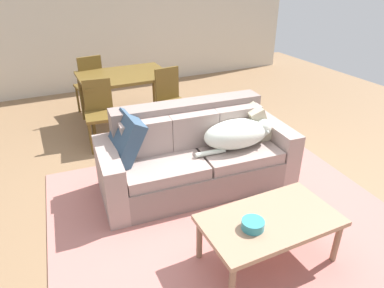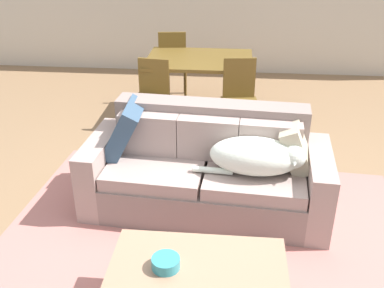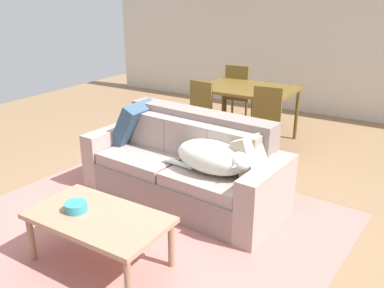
# 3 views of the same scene
# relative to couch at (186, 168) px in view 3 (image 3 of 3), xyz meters

# --- Properties ---
(ground_plane) EXTENTS (10.00, 10.00, 0.00)m
(ground_plane) POSITION_rel_couch_xyz_m (-0.03, -0.12, -0.34)
(ground_plane) COLOR #8B6A4A
(back_partition) EXTENTS (8.00, 0.12, 2.70)m
(back_partition) POSITION_rel_couch_xyz_m (-0.03, 3.88, 1.01)
(back_partition) COLOR beige
(back_partition) RESTS_ON ground
(area_rug) EXTENTS (3.45, 3.07, 0.01)m
(area_rug) POSITION_rel_couch_xyz_m (-0.00, -0.66, -0.34)
(area_rug) COLOR #B77269
(area_rug) RESTS_ON ground
(couch) EXTENTS (2.12, 1.00, 0.88)m
(couch) POSITION_rel_couch_xyz_m (0.00, 0.00, 0.00)
(couch) COLOR gray
(couch) RESTS_ON ground
(dog_on_left_cushion) EXTENTS (0.89, 0.43, 0.30)m
(dog_on_left_cushion) POSITION_rel_couch_xyz_m (0.41, -0.17, 0.26)
(dog_on_left_cushion) COLOR silver
(dog_on_left_cushion) RESTS_ON couch
(throw_pillow_by_left_arm) EXTENTS (0.36, 0.48, 0.49)m
(throw_pillow_by_left_arm) POSITION_rel_couch_xyz_m (-0.73, 0.10, 0.32)
(throw_pillow_by_left_arm) COLOR #324A62
(throw_pillow_by_left_arm) RESTS_ON couch
(throw_pillow_by_right_arm) EXTENTS (0.35, 0.43, 0.42)m
(throw_pillow_by_right_arm) POSITION_rel_couch_xyz_m (0.74, -0.01, 0.29)
(throw_pillow_by_right_arm) COLOR #BCB194
(throw_pillow_by_right_arm) RESTS_ON couch
(coffee_table) EXTENTS (1.08, 0.61, 0.43)m
(coffee_table) POSITION_rel_couch_xyz_m (0.03, -1.28, 0.04)
(coffee_table) COLOR #A47C5F
(coffee_table) RESTS_ON ground
(bowl_on_coffee_table) EXTENTS (0.17, 0.17, 0.07)m
(bowl_on_coffee_table) POSITION_rel_couch_xyz_m (-0.17, -1.31, 0.12)
(bowl_on_coffee_table) COLOR teal
(bowl_on_coffee_table) RESTS_ON coffee_table
(dining_table) EXTENTS (1.28, 0.93, 0.77)m
(dining_table) POSITION_rel_couch_xyz_m (-0.22, 1.95, 0.36)
(dining_table) COLOR brown
(dining_table) RESTS_ON ground
(dining_chair_near_left) EXTENTS (0.44, 0.44, 0.89)m
(dining_chair_near_left) POSITION_rel_couch_xyz_m (-0.72, 1.39, 0.16)
(dining_chair_near_left) COLOR brown
(dining_chair_near_left) RESTS_ON ground
(dining_chair_near_right) EXTENTS (0.44, 0.44, 0.93)m
(dining_chair_near_right) POSITION_rel_couch_xyz_m (0.28, 1.37, 0.17)
(dining_chair_near_right) COLOR brown
(dining_chair_near_right) RESTS_ON ground
(dining_chair_far_left) EXTENTS (0.45, 0.45, 0.97)m
(dining_chair_far_left) POSITION_rel_couch_xyz_m (-0.63, 2.51, 0.19)
(dining_chair_far_left) COLOR brown
(dining_chair_far_left) RESTS_ON ground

